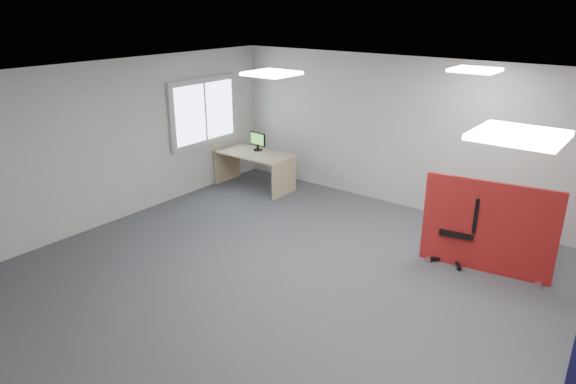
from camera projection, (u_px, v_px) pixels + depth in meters
The scene contains 11 objects.
floor at pixel (341, 303), 6.45m from camera, with size 9.00×9.00×0.00m, color #4D4F54.
ceiling at pixel (350, 87), 5.51m from camera, with size 9.00×7.00×0.02m, color white.
wall_back at pixel (455, 142), 8.58m from camera, with size 9.00×0.02×2.70m, color silver.
wall_front at pixel (66, 358), 3.39m from camera, with size 9.00×0.02×2.70m, color silver.
wall_left at pixel (115, 142), 8.56m from camera, with size 0.02×7.00×2.70m, color silver.
window at pixel (204, 112), 9.94m from camera, with size 0.06×1.70×1.30m.
ceiling_lights at pixel (406, 85), 5.83m from camera, with size 4.10×4.10×0.04m.
red_divider at pixel (488, 228), 7.00m from camera, with size 1.75×0.31×1.32m.
second_desk at pixel (256, 161), 10.30m from camera, with size 1.58×0.79×0.73m.
monitor_second at pixel (258, 141), 10.31m from camera, with size 0.41×0.18×0.37m.
office_chair at pixel (467, 222), 7.28m from camera, with size 0.72×0.71×1.09m.
Camera 1 is at (2.87, -4.81, 3.56)m, focal length 32.00 mm.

